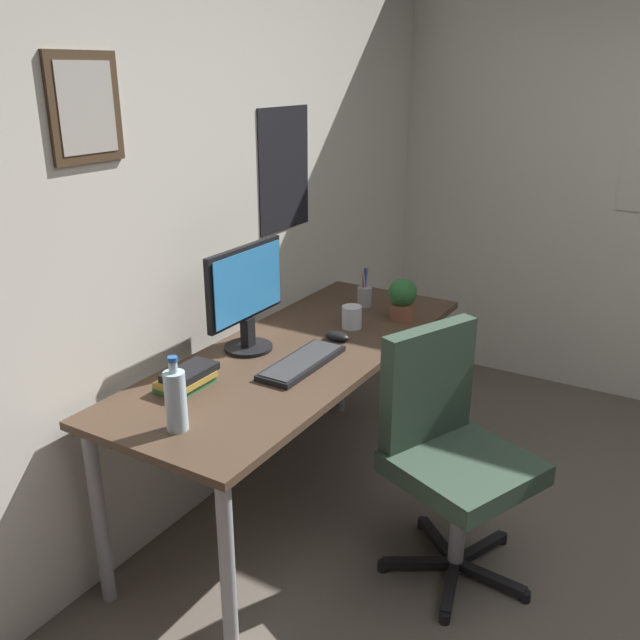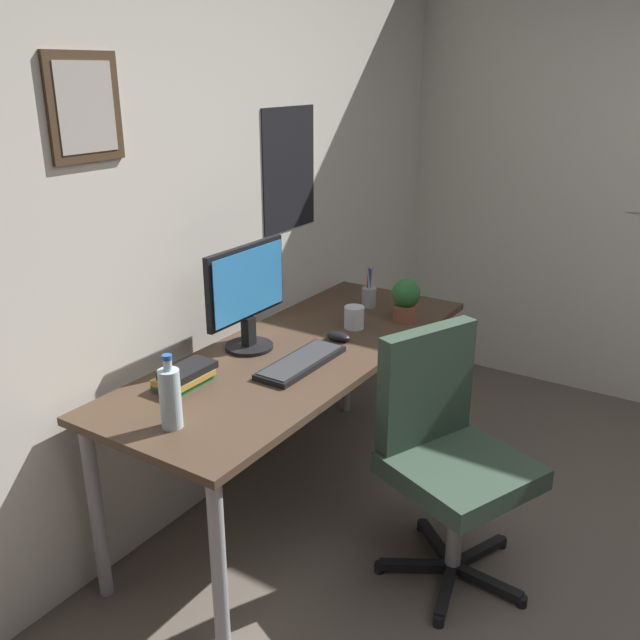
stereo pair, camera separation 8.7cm
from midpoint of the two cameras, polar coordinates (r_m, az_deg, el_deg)
wall_back at (r=2.74m, az=-13.05°, el=8.54°), size 4.40×0.10×2.60m
desk at (r=2.85m, az=-2.60°, el=-3.86°), size 1.84×0.69×0.74m
office_chair at (r=2.61m, az=9.69°, el=-10.06°), size 0.60×0.61×0.95m
monitor at (r=2.77m, az=-7.09°, el=2.18°), size 0.46×0.20×0.43m
keyboard at (r=2.67m, az=-2.43°, el=-3.56°), size 0.43×0.15×0.03m
computer_mouse at (r=2.91m, az=0.58°, el=-1.36°), size 0.06×0.11×0.04m
water_bottle at (r=2.23m, az=-13.03°, el=-6.48°), size 0.07×0.07×0.25m
coffee_mug_near at (r=3.05m, az=1.86°, el=0.27°), size 0.13×0.09×0.10m
potted_plant at (r=3.14m, az=6.09°, el=1.85°), size 0.13×0.13×0.19m
pen_cup at (r=3.33m, az=2.98°, el=2.07°), size 0.07×0.07×0.20m
book_stack_left at (r=2.54m, az=-11.99°, el=-4.78°), size 0.22×0.14×0.07m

